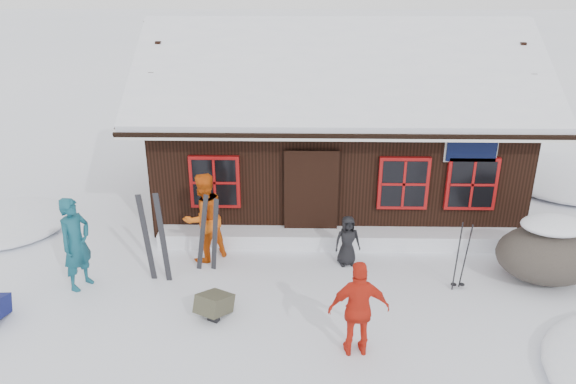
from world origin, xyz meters
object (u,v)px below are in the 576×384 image
Objects in this scene: skier_teal at (76,244)px; skier_crouched at (347,241)px; ski_poles at (461,257)px; skier_orange_left at (204,217)px; skier_orange_right at (359,309)px; boulder at (549,253)px; backpack_olive at (214,307)px.

skier_crouched is at bearing -54.38° from skier_teal.
ski_poles is at bearing -34.30° from skier_crouched.
skier_crouched is 2.16m from ski_poles.
skier_orange_right is at bearing 92.29° from skier_orange_left.
skier_orange_left is at bearing 174.09° from boulder.
backpack_olive is (0.45, -1.96, -0.76)m from skier_orange_left.
skier_orange_right reaches higher than boulder.
skier_teal is at bearing -177.36° from boulder.
skier_orange_left is 3.14× the size of backpack_olive.
ski_poles reaches higher than skier_crouched.
skier_orange_right is 2.76m from ski_poles.
skier_orange_right is (2.78, -2.88, -0.12)m from skier_orange_left.
ski_poles is at bearing 39.85° from backpack_olive.
skier_orange_right is 2.59m from backpack_olive.
skier_orange_right is at bearing 6.14° from backpack_olive.
backpack_olive is at bearing -154.06° from skier_crouched.
skier_orange_right reaches higher than skier_crouched.
skier_orange_left is at bearing 130.66° from backpack_olive.
skier_orange_left is 2.15m from backpack_olive.
skier_orange_left is 4.93m from ski_poles.
skier_orange_left reaches higher than skier_orange_right.
skier_orange_right is at bearing -149.64° from boulder.
skier_crouched is 3.00m from backpack_olive.
ski_poles is at bearing 126.34° from skier_orange_left.
backpack_olive is (2.59, -0.88, -0.73)m from skier_teal.
boulder is 3.32× the size of backpack_olive.
boulder is (3.76, 2.20, -0.22)m from skier_orange_right.
skier_crouched is 1.77× the size of backpack_olive.
skier_teal reaches higher than skier_orange_right.
skier_crouched is (0.05, 2.72, -0.27)m from skier_orange_right.
boulder is at bearing 11.23° from ski_poles.
skier_crouched is at bearing -95.17° from skier_orange_right.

